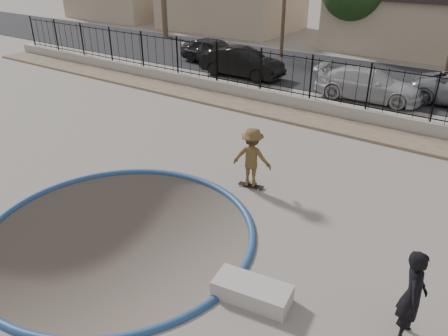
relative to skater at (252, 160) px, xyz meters
name	(u,v)px	position (x,y,z in m)	size (l,w,h in m)	color
ground	(321,123)	(-1.50, 9.00, -2.01)	(120.00, 120.00, 2.20)	slate
bowl_pit	(119,234)	(-1.50, -4.00, -0.91)	(6.84, 6.84, 1.80)	#4B4339
coping_ring	(119,234)	(-1.50, -4.00, -0.91)	(7.04, 7.04, 0.20)	navy
rock_strip	(297,117)	(-1.50, 6.20, -0.85)	(42.00, 1.60, 0.11)	#9D8867
retaining_wall	(309,105)	(-1.50, 7.30, -0.61)	(42.00, 0.45, 0.60)	gray
fence	(311,78)	(-1.50, 7.30, 0.59)	(40.00, 0.04, 1.80)	black
street	(359,77)	(-1.50, 14.00, -0.89)	(90.00, 8.00, 0.04)	black
house_west	(231,5)	(-16.50, 23.50, 1.07)	(11.60, 8.60, 3.90)	tan
house_center	(410,20)	(-1.50, 23.50, 1.07)	(10.60, 8.60, 3.90)	tan
skater	(252,160)	(0.00, 0.00, 0.00)	(1.17, 0.67, 1.81)	olive
skateboard	(251,185)	(0.00, 0.00, -0.85)	(0.81, 0.34, 0.07)	black
videographer	(413,296)	(5.33, -3.18, 0.04)	(0.69, 0.45, 1.90)	black
concrete_ledge	(252,291)	(2.50, -4.03, -0.71)	(1.60, 0.70, 0.40)	#B5ACA0
car_a	(214,51)	(-10.03, 12.00, -0.11)	(1.81, 4.49, 1.53)	black
car_b	(242,63)	(-6.98, 10.40, -0.10)	(1.64, 4.69, 1.55)	black
car_c	(368,84)	(0.08, 10.40, -0.15)	(2.01, 4.94, 1.43)	#B9B9BB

